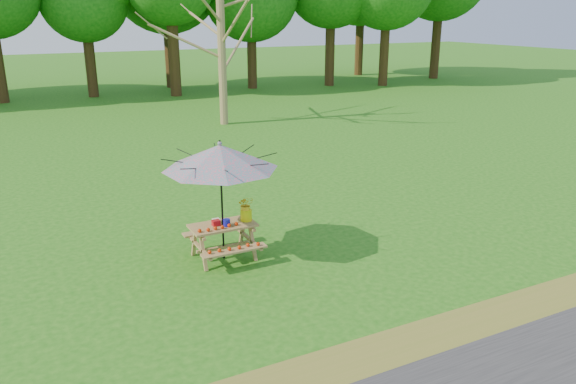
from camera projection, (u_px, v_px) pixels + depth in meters
name	position (u px, v px, depth m)	size (l,w,h in m)	color
ground	(194.00, 298.00, 9.05)	(120.00, 120.00, 0.00)	#1B6112
picnic_table	(223.00, 242.00, 10.41)	(1.20, 1.32, 0.67)	#9B7646
patio_umbrella	(220.00, 157.00, 9.92)	(2.52, 2.52, 2.25)	black
produce_bins	(221.00, 222.00, 10.27)	(0.30, 0.38, 0.13)	#AB0D14
tomatoes_row	(218.00, 227.00, 10.08)	(0.77, 0.13, 0.07)	red
flower_bucket	(246.00, 208.00, 10.43)	(0.33, 0.30, 0.48)	#DDE30B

